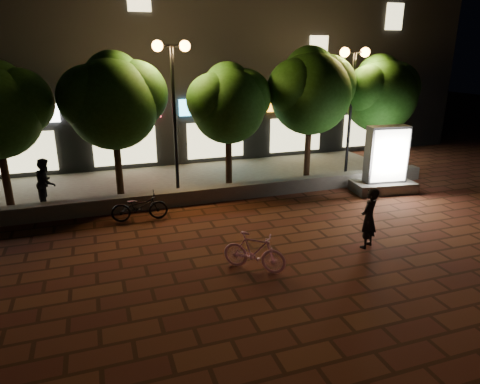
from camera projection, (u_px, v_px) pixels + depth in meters
name	position (u px, v px, depth m)	size (l,w,h in m)	color
ground	(272.00, 246.00, 11.30)	(80.00, 80.00, 0.00)	#552B1A
retaining_wall	(227.00, 192.00, 14.81)	(16.00, 0.45, 0.50)	slate
sidewalk	(209.00, 179.00, 17.12)	(16.00, 5.00, 0.08)	slate
building_block	(173.00, 50.00, 21.40)	(28.00, 8.12, 11.30)	black
tree_left	(114.00, 98.00, 14.06)	(3.60, 3.00, 4.89)	#331D13
tree_mid	(229.00, 101.00, 15.37)	(3.24, 2.70, 4.50)	#331D13
tree_right	(311.00, 88.00, 16.28)	(3.72, 3.10, 5.07)	#331D13
tree_far_right	(381.00, 91.00, 17.33)	(3.48, 2.90, 4.76)	#331D13
street_lamp_left	(173.00, 79.00, 14.24)	(1.26, 0.36, 5.18)	black
street_lamp_right	(353.00, 79.00, 16.45)	(1.26, 0.36, 4.98)	black
ad_kiosk	(385.00, 166.00, 15.41)	(2.36, 1.39, 2.42)	slate
scooter_pink	(254.00, 252.00, 9.93)	(0.44, 1.54, 0.93)	#F39DD0
rider	(369.00, 218.00, 11.00)	(0.59, 0.39, 1.61)	black
scooter_parked	(140.00, 206.00, 12.90)	(0.59, 1.68, 0.88)	black
pedestrian	(46.00, 183.00, 13.75)	(0.78, 0.61, 1.60)	black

